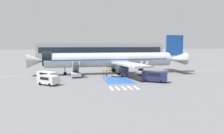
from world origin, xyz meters
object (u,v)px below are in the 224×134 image
at_px(service_van_0, 48,79).
at_px(baggage_cart, 117,76).
at_px(fuel_tanker, 113,61).
at_px(ground_crew_0, 106,72).
at_px(service_van_1, 155,76).
at_px(boarding_stairs_aft, 142,71).
at_px(ground_crew_2, 127,72).
at_px(traffic_cone_0, 100,76).
at_px(boarding_stairs_forward, 76,73).
at_px(airliner, 112,60).
at_px(ground_crew_1, 104,72).
at_px(traffic_cone_1, 106,79).
at_px(service_van_2, 47,75).
at_px(terminal_building, 101,50).

height_order(service_van_0, baggage_cart, service_van_0).
height_order(fuel_tanker, ground_crew_0, fuel_tanker).
relative_size(service_van_1, ground_crew_0, 2.93).
xyz_separation_m(boarding_stairs_aft, ground_crew_0, (-9.78, -0.66, 0.09)).
bearing_deg(ground_crew_2, traffic_cone_0, 173.06).
relative_size(boarding_stairs_forward, ground_crew_0, 2.86).
height_order(airliner, ground_crew_1, airliner).
bearing_deg(ground_crew_0, traffic_cone_0, -176.24).
height_order(airliner, traffic_cone_1, airliner).
distance_m(boarding_stairs_forward, traffic_cone_1, 8.75).
relative_size(fuel_tanker, service_van_2, 1.95).
bearing_deg(boarding_stairs_forward, traffic_cone_1, -41.16).
xyz_separation_m(boarding_stairs_forward, traffic_cone_1, (6.85, -5.40, -0.77)).
xyz_separation_m(ground_crew_0, ground_crew_1, (-0.58, 0.95, -0.06)).
bearing_deg(service_van_1, ground_crew_0, 73.33).
height_order(ground_crew_0, terminal_building, terminal_building).
height_order(boarding_stairs_forward, fuel_tanker, boarding_stairs_forward).
height_order(boarding_stairs_forward, boarding_stairs_aft, boarding_stairs_forward).
bearing_deg(airliner, service_van_2, 113.08).
relative_size(ground_crew_0, traffic_cone_0, 3.23).
height_order(baggage_cart, ground_crew_2, ground_crew_2).
distance_m(ground_crew_0, traffic_cone_1, 5.76).
xyz_separation_m(baggage_cart, traffic_cone_0, (-4.30, 0.41, 0.03)).
xyz_separation_m(ground_crew_1, ground_crew_2, (5.75, -2.01, 0.02)).
height_order(boarding_stairs_forward, service_van_0, boarding_stairs_forward).
xyz_separation_m(baggage_cart, ground_crew_2, (2.69, 0.24, 0.79)).
height_order(service_van_2, ground_crew_2, service_van_2).
bearing_deg(baggage_cart, airliner, -144.93).
bearing_deg(traffic_cone_1, service_van_2, 170.40).
distance_m(airliner, traffic_cone_0, 7.83).
height_order(service_van_2, traffic_cone_1, service_van_2).
height_order(service_van_1, ground_crew_0, service_van_1).
bearing_deg(service_van_1, traffic_cone_1, 96.51).
bearing_deg(service_van_1, boarding_stairs_forward, 91.12).
bearing_deg(traffic_cone_0, service_van_0, -140.99).
relative_size(boarding_stairs_aft, terminal_building, 0.07).
bearing_deg(service_van_0, service_van_1, 129.11).
bearing_deg(boarding_stairs_aft, ground_crew_2, -162.44).
relative_size(ground_crew_0, terminal_building, 0.02).
xyz_separation_m(service_van_1, service_van_2, (-23.45, 7.14, -0.24)).
relative_size(fuel_tanker, traffic_cone_0, 17.31).
height_order(airliner, baggage_cart, airliner).
height_order(ground_crew_2, traffic_cone_1, ground_crew_2).
bearing_deg(fuel_tanker, traffic_cone_1, 161.32).
bearing_deg(ground_crew_2, ground_crew_0, 162.89).
bearing_deg(traffic_cone_1, terminal_building, 84.13).
relative_size(baggage_cart, ground_crew_0, 1.61).
height_order(boarding_stairs_aft, service_van_0, boarding_stairs_aft).
height_order(boarding_stairs_aft, fuel_tanker, boarding_stairs_aft).
height_order(boarding_stairs_aft, service_van_1, boarding_stairs_aft).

